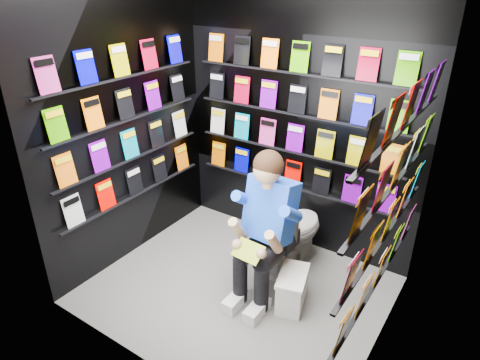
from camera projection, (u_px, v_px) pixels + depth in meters
The scene contains 13 objects.
floor at pixel (237, 289), 3.77m from camera, with size 2.40×2.40×0.00m, color #62625F.
wall_back at pixel (298, 119), 3.94m from camera, with size 2.40×0.04×2.60m, color black.
wall_front at pixel (139, 208), 2.45m from camera, with size 2.40×0.04×2.60m, color black.
wall_left at pixel (125, 124), 3.79m from camera, with size 0.04×2.00×2.60m, color black.
wall_right at pixel (400, 195), 2.60m from camera, with size 0.04×2.00×2.60m, color black.
comics_back at pixel (296, 119), 3.92m from camera, with size 2.10×0.06×1.37m, color #E76A00, non-canonical shape.
comics_left at pixel (128, 124), 3.78m from camera, with size 0.06×1.70×1.37m, color #E76A00, non-canonical shape.
comics_right at pixel (395, 193), 2.61m from camera, with size 0.06×1.70×1.37m, color #E76A00, non-canonical shape.
toilet at pixel (291, 231), 3.93m from camera, with size 0.42×0.75×0.73m, color white.
longbox at pixel (292, 290), 3.55m from camera, with size 0.20×0.37×0.28m, color white.
longbox_lid at pixel (293, 276), 3.48m from camera, with size 0.22×0.39×0.03m, color white.
reader at pixel (272, 210), 3.47m from camera, with size 0.53×0.78×1.44m, color blue, non-canonical shape.
held_comic at pixel (248, 251), 3.30m from camera, with size 0.24×0.01×0.17m, color green.
Camera 1 is at (1.67, -2.45, 2.52)m, focal length 32.00 mm.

